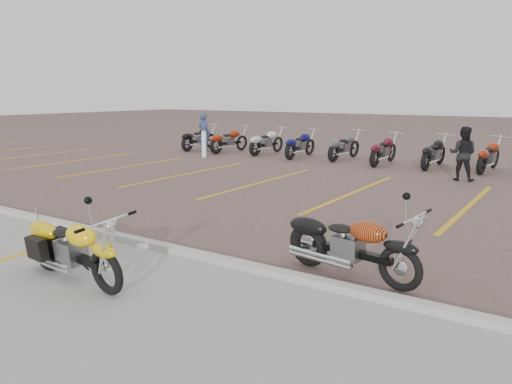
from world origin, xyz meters
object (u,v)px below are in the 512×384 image
person_a (204,133)px  bollard (204,144)px  person_b (463,154)px  flame_cruiser (348,247)px  yellow_cruiser (74,251)px

person_a → bollard: 1.81m
person_b → flame_cruiser: bearing=91.1°
bollard → flame_cruiser: bearing=-42.3°
yellow_cruiser → person_b: person_b is taller
person_a → bollard: person_a is taller
flame_cruiser → person_b: (-0.37, 8.85, 0.35)m
yellow_cruiser → person_a: (-8.00, 12.41, 0.39)m
yellow_cruiser → person_b: 11.27m
yellow_cruiser → person_b: bearing=82.4°
person_b → bollard: (-9.42, 0.05, -0.26)m
person_b → person_a: bearing=-9.0°
flame_cruiser → bollard: bollard is taller
person_b → bollard: 9.42m
flame_cruiser → person_a: person_a is taller
person_a → person_b: size_ratio=1.06×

